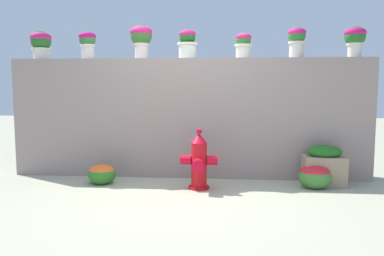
{
  "coord_description": "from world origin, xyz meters",
  "views": [
    {
      "loc": [
        0.54,
        -4.43,
        1.34
      ],
      "look_at": [
        0.06,
        1.09,
        0.73
      ],
      "focal_mm": 36.71,
      "sensor_mm": 36.0,
      "label": 1
    }
  ],
  "objects_px": {
    "planter_box": "(324,166)",
    "potted_plant_6": "(355,38)",
    "potted_plant_0": "(41,43)",
    "flower_bush_right": "(315,176)",
    "potted_plant_1": "(87,42)",
    "fire_hydrant": "(199,162)",
    "flower_bush_left": "(102,173)",
    "potted_plant_3": "(187,42)",
    "potted_plant_5": "(297,39)",
    "potted_plant_2": "(141,37)",
    "potted_plant_4": "(243,44)"
  },
  "relations": [
    {
      "from": "fire_hydrant",
      "to": "planter_box",
      "type": "height_order",
      "value": "fire_hydrant"
    },
    {
      "from": "potted_plant_4",
      "to": "flower_bush_left",
      "type": "distance_m",
      "value": 2.69
    },
    {
      "from": "potted_plant_6",
      "to": "potted_plant_5",
      "type": "bearing_deg",
      "value": -179.51
    },
    {
      "from": "potted_plant_0",
      "to": "potted_plant_6",
      "type": "xyz_separation_m",
      "value": [
        4.54,
        -0.05,
        0.02
      ]
    },
    {
      "from": "potted_plant_3",
      "to": "flower_bush_left",
      "type": "height_order",
      "value": "potted_plant_3"
    },
    {
      "from": "potted_plant_0",
      "to": "potted_plant_2",
      "type": "height_order",
      "value": "potted_plant_2"
    },
    {
      "from": "potted_plant_3",
      "to": "potted_plant_1",
      "type": "bearing_deg",
      "value": 179.36
    },
    {
      "from": "planter_box",
      "to": "potted_plant_4",
      "type": "bearing_deg",
      "value": 156.79
    },
    {
      "from": "planter_box",
      "to": "potted_plant_3",
      "type": "bearing_deg",
      "value": 166.95
    },
    {
      "from": "potted_plant_0",
      "to": "planter_box",
      "type": "xyz_separation_m",
      "value": [
        4.08,
        -0.47,
        -1.71
      ]
    },
    {
      "from": "potted_plant_0",
      "to": "potted_plant_1",
      "type": "bearing_deg",
      "value": -1.55
    },
    {
      "from": "potted_plant_0",
      "to": "flower_bush_right",
      "type": "distance_m",
      "value": 4.37
    },
    {
      "from": "potted_plant_0",
      "to": "potted_plant_3",
      "type": "relative_size",
      "value": 1.0
    },
    {
      "from": "potted_plant_3",
      "to": "flower_bush_left",
      "type": "distance_m",
      "value": 2.21
    },
    {
      "from": "potted_plant_0",
      "to": "potted_plant_6",
      "type": "relative_size",
      "value": 0.98
    },
    {
      "from": "potted_plant_2",
      "to": "flower_bush_left",
      "type": "bearing_deg",
      "value": -123.45
    },
    {
      "from": "potted_plant_4",
      "to": "flower_bush_left",
      "type": "bearing_deg",
      "value": -161.72
    },
    {
      "from": "potted_plant_3",
      "to": "potted_plant_5",
      "type": "height_order",
      "value": "potted_plant_5"
    },
    {
      "from": "potted_plant_0",
      "to": "potted_plant_3",
      "type": "distance_m",
      "value": 2.21
    },
    {
      "from": "potted_plant_2",
      "to": "potted_plant_6",
      "type": "xyz_separation_m",
      "value": [
        3.02,
        -0.06,
        -0.05
      ]
    },
    {
      "from": "potted_plant_2",
      "to": "potted_plant_1",
      "type": "bearing_deg",
      "value": -178.2
    },
    {
      "from": "potted_plant_0",
      "to": "flower_bush_right",
      "type": "relative_size",
      "value": 1.0
    },
    {
      "from": "potted_plant_3",
      "to": "flower_bush_right",
      "type": "relative_size",
      "value": 1.0
    },
    {
      "from": "potted_plant_2",
      "to": "potted_plant_5",
      "type": "xyz_separation_m",
      "value": [
        2.22,
        -0.07,
        -0.06
      ]
    },
    {
      "from": "potted_plant_0",
      "to": "potted_plant_2",
      "type": "bearing_deg",
      "value": 0.21
    },
    {
      "from": "potted_plant_6",
      "to": "planter_box",
      "type": "bearing_deg",
      "value": -137.66
    },
    {
      "from": "potted_plant_5",
      "to": "flower_bush_right",
      "type": "distance_m",
      "value": 1.91
    },
    {
      "from": "flower_bush_left",
      "to": "flower_bush_right",
      "type": "bearing_deg",
      "value": 0.46
    },
    {
      "from": "fire_hydrant",
      "to": "potted_plant_5",
      "type": "bearing_deg",
      "value": 29.13
    },
    {
      "from": "potted_plant_5",
      "to": "flower_bush_right",
      "type": "relative_size",
      "value": 1.01
    },
    {
      "from": "potted_plant_0",
      "to": "flower_bush_left",
      "type": "relative_size",
      "value": 1.14
    },
    {
      "from": "planter_box",
      "to": "flower_bush_right",
      "type": "bearing_deg",
      "value": -134.36
    },
    {
      "from": "potted_plant_3",
      "to": "fire_hydrant",
      "type": "distance_m",
      "value": 1.79
    },
    {
      "from": "potted_plant_5",
      "to": "flower_bush_left",
      "type": "relative_size",
      "value": 1.16
    },
    {
      "from": "potted_plant_1",
      "to": "planter_box",
      "type": "height_order",
      "value": "potted_plant_1"
    },
    {
      "from": "potted_plant_0",
      "to": "potted_plant_4",
      "type": "relative_size",
      "value": 1.15
    },
    {
      "from": "potted_plant_1",
      "to": "fire_hydrant",
      "type": "relative_size",
      "value": 0.54
    },
    {
      "from": "potted_plant_6",
      "to": "flower_bush_right",
      "type": "xyz_separation_m",
      "value": [
        -0.61,
        -0.57,
        -1.83
      ]
    },
    {
      "from": "potted_plant_3",
      "to": "potted_plant_0",
      "type": "bearing_deg",
      "value": 179.06
    },
    {
      "from": "potted_plant_0",
      "to": "potted_plant_4",
      "type": "xyz_separation_m",
      "value": [
        3.01,
        -0.01,
        -0.04
      ]
    },
    {
      "from": "fire_hydrant",
      "to": "flower_bush_right",
      "type": "relative_size",
      "value": 1.82
    },
    {
      "from": "potted_plant_3",
      "to": "potted_plant_6",
      "type": "bearing_deg",
      "value": -0.4
    },
    {
      "from": "potted_plant_2",
      "to": "potted_plant_3",
      "type": "xyz_separation_m",
      "value": [
        0.68,
        -0.04,
        -0.09
      ]
    },
    {
      "from": "fire_hydrant",
      "to": "flower_bush_right",
      "type": "distance_m",
      "value": 1.53
    },
    {
      "from": "flower_bush_right",
      "to": "flower_bush_left",
      "type": "bearing_deg",
      "value": -179.54
    },
    {
      "from": "potted_plant_5",
      "to": "potted_plant_6",
      "type": "xyz_separation_m",
      "value": [
        0.79,
        0.01,
        0.01
      ]
    },
    {
      "from": "flower_bush_left",
      "to": "planter_box",
      "type": "distance_m",
      "value": 2.99
    },
    {
      "from": "planter_box",
      "to": "potted_plant_6",
      "type": "bearing_deg",
      "value": 42.34
    },
    {
      "from": "potted_plant_1",
      "to": "potted_plant_3",
      "type": "distance_m",
      "value": 1.49
    },
    {
      "from": "potted_plant_0",
      "to": "potted_plant_4",
      "type": "height_order",
      "value": "potted_plant_0"
    }
  ]
}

